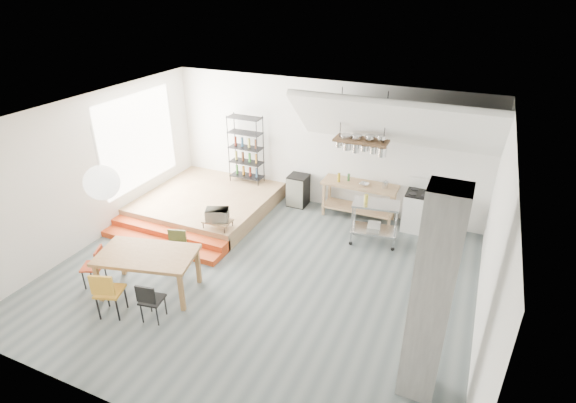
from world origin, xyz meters
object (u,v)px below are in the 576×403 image
at_px(dining_table, 147,258).
at_px(mini_fridge, 298,190).
at_px(stove, 417,210).
at_px(rolling_cart, 375,217).

bearing_deg(dining_table, mini_fridge, 61.74).
height_order(stove, dining_table, stove).
relative_size(stove, mini_fridge, 1.44).
height_order(dining_table, rolling_cart, rolling_cart).
bearing_deg(rolling_cart, stove, 44.18).
height_order(rolling_cart, mini_fridge, rolling_cart).
bearing_deg(rolling_cart, mini_fridge, 146.31).
xyz_separation_m(dining_table, mini_fridge, (1.13, 4.45, -0.34)).
bearing_deg(dining_table, stove, 32.75).
distance_m(dining_table, rolling_cart, 4.79).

